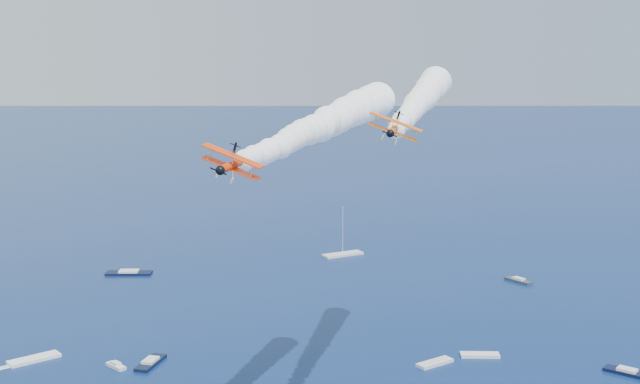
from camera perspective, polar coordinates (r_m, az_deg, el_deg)
biplane_lead at (r=116.13m, az=5.09°, el=4.28°), size 10.78×11.17×7.33m
biplane_trail at (r=97.42m, az=-6.05°, el=1.85°), size 10.46×11.21×7.31m
smoke_trail_lead at (r=145.89m, az=6.93°, el=6.27°), size 63.65×62.98×11.04m
smoke_trail_trail at (r=124.72m, az=0.29°, el=4.70°), size 63.49×58.94×11.04m
spectator_boats at (r=199.70m, az=-16.13°, el=-9.98°), size 234.90×159.35×0.70m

